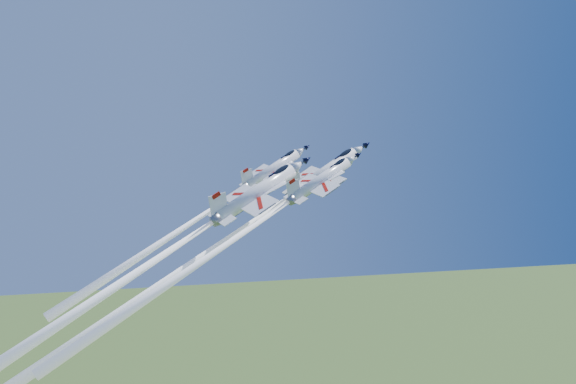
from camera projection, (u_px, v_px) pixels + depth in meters
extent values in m
cylinder|color=white|center=(324.00, 173.00, 102.81)|extent=(8.04, 5.68, 12.09)
cone|color=white|center=(359.00, 149.00, 105.24)|extent=(3.30, 2.84, 3.32)
cone|color=black|center=(367.00, 144.00, 105.81)|extent=(1.66, 1.43, 1.67)
cone|color=slate|center=(291.00, 196.00, 100.56)|extent=(2.77, 2.52, 2.34)
ellipsoid|color=black|center=(346.00, 154.00, 104.06)|extent=(3.36, 1.85, 2.60)
cube|color=black|center=(338.00, 158.00, 103.43)|extent=(1.18, 0.44, 0.89)
cube|color=white|center=(319.00, 179.00, 102.51)|extent=(6.20, 10.48, 3.89)
cube|color=white|center=(332.00, 165.00, 104.79)|extent=(3.29, 1.83, 2.03)
cube|color=white|center=(341.00, 168.00, 102.58)|extent=(3.29, 1.83, 2.03)
cube|color=white|center=(296.00, 193.00, 100.93)|extent=(3.25, 5.75, 2.06)
cube|color=white|center=(293.00, 183.00, 100.26)|extent=(3.65, 1.38, 4.00)
cube|color=#9D1007|center=(292.00, 175.00, 99.74)|extent=(1.39, 0.52, 1.17)
cube|color=black|center=(327.00, 178.00, 103.23)|extent=(9.20, 2.12, 5.56)
sphere|color=white|center=(289.00, 197.00, 100.47)|extent=(1.13, 0.99, 1.09)
cone|color=white|center=(144.00, 296.00, 91.82)|extent=(26.69, 16.82, 46.75)
cylinder|color=white|center=(272.00, 170.00, 104.91)|extent=(6.46, 4.57, 9.72)
cone|color=white|center=(301.00, 151.00, 106.87)|extent=(2.65, 2.28, 2.67)
cone|color=black|center=(308.00, 147.00, 107.33)|extent=(1.34, 1.15, 1.34)
cone|color=slate|center=(245.00, 187.00, 103.10)|extent=(2.22, 2.03, 1.88)
ellipsoid|color=black|center=(290.00, 154.00, 105.92)|extent=(2.70, 1.49, 2.09)
cube|color=black|center=(283.00, 157.00, 105.41)|extent=(0.95, 0.35, 0.72)
cube|color=white|center=(268.00, 174.00, 104.67)|extent=(4.98, 8.43, 3.13)
cube|color=white|center=(279.00, 163.00, 106.51)|extent=(2.64, 1.47, 1.63)
cube|color=white|center=(285.00, 165.00, 104.73)|extent=(2.64, 1.47, 1.63)
cube|color=white|center=(249.00, 185.00, 103.40)|extent=(2.61, 4.62, 1.66)
cube|color=white|center=(247.00, 177.00, 102.87)|extent=(2.93, 1.11, 3.21)
cube|color=#9D1007|center=(246.00, 170.00, 102.45)|extent=(1.12, 0.42, 0.94)
cube|color=black|center=(274.00, 174.00, 105.26)|extent=(7.40, 1.71, 4.47)
sphere|color=white|center=(244.00, 188.00, 103.04)|extent=(0.91, 0.79, 0.88)
cone|color=white|center=(151.00, 249.00, 97.36)|extent=(17.86, 11.37, 30.93)
cylinder|color=white|center=(321.00, 180.00, 93.75)|extent=(6.47, 4.58, 9.74)
cone|color=white|center=(352.00, 159.00, 95.71)|extent=(2.66, 2.29, 2.68)
cone|color=black|center=(359.00, 154.00, 96.17)|extent=(1.34, 1.15, 1.34)
cone|color=slate|center=(291.00, 200.00, 91.94)|extent=(2.23, 2.03, 1.88)
ellipsoid|color=black|center=(340.00, 163.00, 94.76)|extent=(2.71, 1.49, 2.09)
cube|color=black|center=(333.00, 166.00, 94.25)|extent=(0.95, 0.35, 0.72)
cube|color=white|center=(316.00, 185.00, 93.51)|extent=(4.99, 8.44, 3.13)
cube|color=white|center=(327.00, 173.00, 95.35)|extent=(2.65, 1.47, 1.64)
cube|color=white|center=(336.00, 175.00, 93.57)|extent=(2.65, 1.47, 1.64)
cube|color=white|center=(296.00, 198.00, 92.24)|extent=(2.62, 4.63, 1.66)
cube|color=white|center=(294.00, 189.00, 91.70)|extent=(2.94, 1.11, 3.22)
cube|color=#9D1007|center=(292.00, 181.00, 91.28)|extent=(1.12, 0.42, 0.94)
cube|color=black|center=(323.00, 184.00, 94.09)|extent=(7.41, 1.71, 4.48)
sphere|color=white|center=(290.00, 201.00, 91.87)|extent=(0.91, 0.79, 0.88)
cone|color=white|center=(173.00, 281.00, 85.39)|extent=(20.14, 12.73, 35.13)
cylinder|color=white|center=(256.00, 193.00, 96.21)|extent=(8.65, 6.11, 13.01)
cone|color=white|center=(298.00, 165.00, 98.83)|extent=(3.55, 3.06, 3.57)
cone|color=black|center=(308.00, 159.00, 99.44)|extent=(1.79, 1.54, 1.79)
cone|color=slate|center=(216.00, 220.00, 93.79)|extent=(2.98, 2.71, 2.51)
ellipsoid|color=black|center=(282.00, 171.00, 97.56)|extent=(3.62, 1.99, 2.80)
cube|color=black|center=(272.00, 175.00, 96.88)|extent=(1.27, 0.47, 0.96)
cube|color=white|center=(250.00, 200.00, 95.89)|extent=(6.67, 11.27, 4.18)
cube|color=white|center=(266.00, 183.00, 98.35)|extent=(3.53, 1.97, 2.19)
cube|color=white|center=(275.00, 187.00, 95.97)|extent=(3.53, 1.97, 2.19)
cube|color=white|center=(222.00, 217.00, 94.19)|extent=(3.50, 6.19, 2.21)
cube|color=white|center=(219.00, 205.00, 93.48)|extent=(3.92, 1.48, 4.30)
cube|color=#9D1007|center=(216.00, 195.00, 92.91)|extent=(1.50, 0.56, 1.26)
cube|color=black|center=(259.00, 199.00, 96.67)|extent=(9.90, 2.29, 5.98)
sphere|color=white|center=(214.00, 221.00, 93.70)|extent=(1.21, 1.06, 1.18)
cone|color=white|center=(80.00, 310.00, 86.55)|extent=(22.65, 14.46, 39.08)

